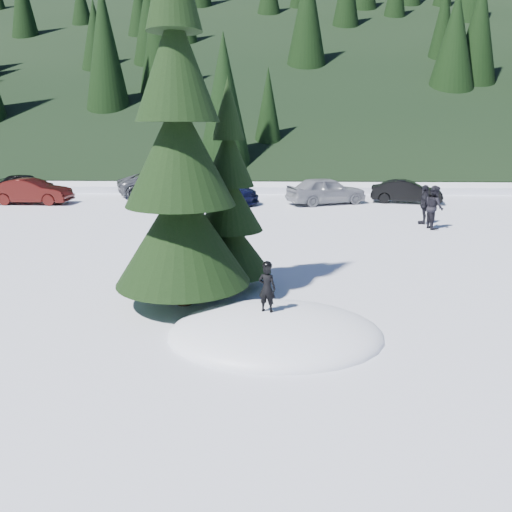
{
  "coord_description": "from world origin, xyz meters",
  "views": [
    {
      "loc": [
        -0.09,
        -9.59,
        4.19
      ],
      "look_at": [
        -0.48,
        2.24,
        1.1
      ],
      "focal_mm": 35.0,
      "sensor_mm": 36.0,
      "label": 1
    }
  ],
  "objects_px": {
    "spruce_short": "(229,209)",
    "adult_0": "(434,207)",
    "car_0": "(25,183)",
    "adult_1": "(424,204)",
    "car_3": "(213,190)",
    "car_5": "(406,192)",
    "child_skier": "(267,288)",
    "car_4": "(326,190)",
    "spruce_tall": "(180,166)",
    "car_2": "(161,184)",
    "car_1": "(32,191)"
  },
  "relations": [
    {
      "from": "spruce_short",
      "to": "adult_0",
      "type": "relative_size",
      "value": 2.96
    },
    {
      "from": "adult_1",
      "to": "car_5",
      "type": "distance_m",
      "value": 6.31
    },
    {
      "from": "car_1",
      "to": "car_5",
      "type": "height_order",
      "value": "car_1"
    },
    {
      "from": "spruce_short",
      "to": "car_1",
      "type": "relative_size",
      "value": 1.27
    },
    {
      "from": "spruce_short",
      "to": "car_1",
      "type": "xyz_separation_m",
      "value": [
        -12.18,
        14.35,
        -1.41
      ]
    },
    {
      "from": "adult_0",
      "to": "car_5",
      "type": "bearing_deg",
      "value": -13.31
    },
    {
      "from": "adult_1",
      "to": "car_5",
      "type": "relative_size",
      "value": 0.45
    },
    {
      "from": "adult_0",
      "to": "spruce_tall",
      "type": "bearing_deg",
      "value": 129.52
    },
    {
      "from": "car_0",
      "to": "adult_0",
      "type": "bearing_deg",
      "value": -103.16
    },
    {
      "from": "child_skier",
      "to": "car_3",
      "type": "relative_size",
      "value": 0.19
    },
    {
      "from": "car_2",
      "to": "spruce_tall",
      "type": "bearing_deg",
      "value": 171.9
    },
    {
      "from": "child_skier",
      "to": "car_4",
      "type": "bearing_deg",
      "value": -79.9
    },
    {
      "from": "car_2",
      "to": "car_5",
      "type": "distance_m",
      "value": 14.59
    },
    {
      "from": "car_3",
      "to": "car_5",
      "type": "distance_m",
      "value": 10.84
    },
    {
      "from": "spruce_short",
      "to": "adult_0",
      "type": "height_order",
      "value": "spruce_short"
    },
    {
      "from": "adult_1",
      "to": "spruce_tall",
      "type": "bearing_deg",
      "value": -24.07
    },
    {
      "from": "car_4",
      "to": "spruce_short",
      "type": "bearing_deg",
      "value": 142.86
    },
    {
      "from": "car_2",
      "to": "car_4",
      "type": "bearing_deg",
      "value": -129.11
    },
    {
      "from": "car_1",
      "to": "car_2",
      "type": "height_order",
      "value": "car_2"
    },
    {
      "from": "adult_1",
      "to": "car_3",
      "type": "height_order",
      "value": "adult_1"
    },
    {
      "from": "spruce_tall",
      "to": "spruce_short",
      "type": "height_order",
      "value": "spruce_tall"
    },
    {
      "from": "car_0",
      "to": "car_4",
      "type": "relative_size",
      "value": 0.83
    },
    {
      "from": "adult_1",
      "to": "car_0",
      "type": "distance_m",
      "value": 24.53
    },
    {
      "from": "adult_0",
      "to": "adult_1",
      "type": "bearing_deg",
      "value": -2.37
    },
    {
      "from": "spruce_tall",
      "to": "car_5",
      "type": "bearing_deg",
      "value": 60.2
    },
    {
      "from": "spruce_tall",
      "to": "car_3",
      "type": "xyz_separation_m",
      "value": [
        -1.19,
        16.27,
        -2.55
      ]
    },
    {
      "from": "adult_1",
      "to": "car_3",
      "type": "distance_m",
      "value": 11.49
    },
    {
      "from": "adult_1",
      "to": "car_0",
      "type": "bearing_deg",
      "value": -97.53
    },
    {
      "from": "car_4",
      "to": "car_5",
      "type": "relative_size",
      "value": 1.14
    },
    {
      "from": "adult_1",
      "to": "car_3",
      "type": "xyz_separation_m",
      "value": [
        -9.98,
        5.7,
        -0.09
      ]
    },
    {
      "from": "car_0",
      "to": "car_2",
      "type": "bearing_deg",
      "value": -83.81
    },
    {
      "from": "child_skier",
      "to": "adult_1",
      "type": "bearing_deg",
      "value": -99.07
    },
    {
      "from": "adult_0",
      "to": "car_4",
      "type": "bearing_deg",
      "value": 21.94
    },
    {
      "from": "spruce_short",
      "to": "car_0",
      "type": "distance_m",
      "value": 23.97
    },
    {
      "from": "spruce_tall",
      "to": "child_skier",
      "type": "xyz_separation_m",
      "value": [
        2.02,
        -1.71,
        -2.34
      ]
    },
    {
      "from": "child_skier",
      "to": "car_0",
      "type": "bearing_deg",
      "value": -34.47
    },
    {
      "from": "car_0",
      "to": "car_3",
      "type": "bearing_deg",
      "value": -95.31
    },
    {
      "from": "adult_0",
      "to": "car_1",
      "type": "relative_size",
      "value": 0.43
    },
    {
      "from": "car_2",
      "to": "car_0",
      "type": "bearing_deg",
      "value": 62.07
    },
    {
      "from": "car_2",
      "to": "car_1",
      "type": "bearing_deg",
      "value": 96.86
    },
    {
      "from": "child_skier",
      "to": "car_1",
      "type": "bearing_deg",
      "value": -33.12
    },
    {
      "from": "spruce_tall",
      "to": "car_4",
      "type": "distance_m",
      "value": 17.21
    },
    {
      "from": "spruce_short",
      "to": "car_3",
      "type": "xyz_separation_m",
      "value": [
        -2.19,
        14.87,
        -1.33
      ]
    },
    {
      "from": "spruce_tall",
      "to": "car_1",
      "type": "relative_size",
      "value": 2.04
    },
    {
      "from": "car_3",
      "to": "car_5",
      "type": "height_order",
      "value": "car_3"
    },
    {
      "from": "adult_1",
      "to": "car_4",
      "type": "relative_size",
      "value": 0.39
    },
    {
      "from": "adult_1",
      "to": "car_1",
      "type": "xyz_separation_m",
      "value": [
        -19.96,
        5.18,
        -0.17
      ]
    },
    {
      "from": "car_5",
      "to": "car_1",
      "type": "bearing_deg",
      "value": 106.14
    },
    {
      "from": "spruce_short",
      "to": "car_5",
      "type": "height_order",
      "value": "spruce_short"
    },
    {
      "from": "car_5",
      "to": "adult_0",
      "type": "bearing_deg",
      "value": -172.68
    }
  ]
}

